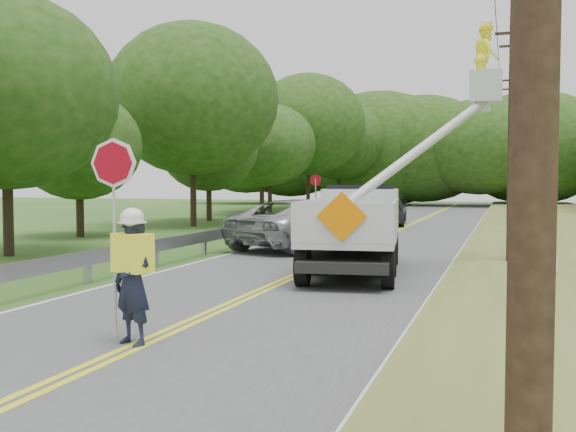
% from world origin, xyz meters
% --- Properties ---
extents(ground, '(140.00, 140.00, 0.00)m').
position_xyz_m(ground, '(0.00, 0.00, 0.00)').
color(ground, '#28511B').
rests_on(ground, ground).
extents(road, '(7.20, 96.00, 0.03)m').
position_xyz_m(road, '(0.00, 14.00, 0.01)').
color(road, '#4D4D4F').
rests_on(road, ground).
extents(guardrail, '(0.18, 48.00, 0.77)m').
position_xyz_m(guardrail, '(-4.02, 14.91, 0.55)').
color(guardrail, '#9EA3A6').
rests_on(guardrail, ground).
extents(utility_poles, '(1.60, 43.30, 10.00)m').
position_xyz_m(utility_poles, '(5.00, 17.02, 5.27)').
color(utility_poles, black).
rests_on(utility_poles, ground).
extents(treeline_left, '(9.92, 58.17, 11.19)m').
position_xyz_m(treeline_left, '(-10.57, 29.60, 5.88)').
color(treeline_left, '#332319').
rests_on(treeline_left, ground).
extents(treeline_horizon, '(56.26, 14.55, 11.57)m').
position_xyz_m(treeline_horizon, '(0.46, 56.23, 5.50)').
color(treeline_horizon, '#1B410E').
rests_on(treeline_horizon, ground).
extents(flagger, '(1.14, 0.61, 2.90)m').
position_xyz_m(flagger, '(-0.11, -0.57, 1.05)').
color(flagger, '#191E33').
rests_on(flagger, road).
extents(bucket_truck, '(4.92, 6.53, 6.27)m').
position_xyz_m(bucket_truck, '(1.39, 8.49, 1.47)').
color(bucket_truck, black).
rests_on(bucket_truck, road).
extents(suv_silver, '(4.72, 6.67, 1.69)m').
position_xyz_m(suv_silver, '(-1.63, 12.94, 0.86)').
color(suv_silver, '#ABAEB3').
rests_on(suv_silver, road).
extents(suv_darkgrey, '(3.13, 6.15, 1.71)m').
position_xyz_m(suv_darkgrey, '(-1.35, 26.06, 0.88)').
color(suv_darkgrey, '#37393F').
rests_on(suv_darkgrey, road).
extents(stop_sign_permanent, '(0.56, 0.06, 2.65)m').
position_xyz_m(stop_sign_permanent, '(-4.03, 22.36, 1.77)').
color(stop_sign_permanent, '#9EA3A6').
rests_on(stop_sign_permanent, ground).
extents(yard_sign, '(0.45, 0.21, 0.68)m').
position_xyz_m(yard_sign, '(5.69, 6.72, 0.49)').
color(yard_sign, white).
rests_on(yard_sign, ground).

